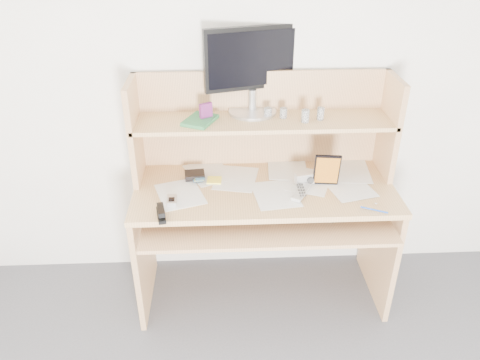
{
  "coord_description": "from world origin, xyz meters",
  "views": [
    {
      "loc": [
        -0.23,
        -0.67,
        2.04
      ],
      "look_at": [
        -0.13,
        1.43,
        0.83
      ],
      "focal_mm": 35.0,
      "sensor_mm": 36.0,
      "label": 1
    }
  ],
  "objects_px": {
    "desk": "(263,188)",
    "monitor": "(253,68)",
    "game_case": "(327,170)",
    "keyboard": "(297,208)",
    "tv_remote": "(301,192)"
  },
  "relations": [
    {
      "from": "game_case",
      "to": "tv_remote",
      "type": "bearing_deg",
      "value": -144.31
    },
    {
      "from": "monitor",
      "to": "game_case",
      "type": "bearing_deg",
      "value": -51.83
    },
    {
      "from": "keyboard",
      "to": "game_case",
      "type": "bearing_deg",
      "value": 41.81
    },
    {
      "from": "desk",
      "to": "game_case",
      "type": "bearing_deg",
      "value": -14.94
    },
    {
      "from": "tv_remote",
      "to": "monitor",
      "type": "xyz_separation_m",
      "value": [
        -0.24,
        0.36,
        0.56
      ]
    },
    {
      "from": "desk",
      "to": "monitor",
      "type": "height_order",
      "value": "monitor"
    },
    {
      "from": "tv_remote",
      "to": "desk",
      "type": "bearing_deg",
      "value": 167.16
    },
    {
      "from": "desk",
      "to": "keyboard",
      "type": "distance_m",
      "value": 0.24
    },
    {
      "from": "desk",
      "to": "tv_remote",
      "type": "distance_m",
      "value": 0.26
    },
    {
      "from": "desk",
      "to": "game_case",
      "type": "relative_size",
      "value": 7.34
    },
    {
      "from": "game_case",
      "to": "keyboard",
      "type": "bearing_deg",
      "value": -147.38
    },
    {
      "from": "desk",
      "to": "tv_remote",
      "type": "bearing_deg",
      "value": -41.96
    },
    {
      "from": "desk",
      "to": "keyboard",
      "type": "xyz_separation_m",
      "value": [
        0.17,
        -0.16,
        -0.03
      ]
    },
    {
      "from": "keyboard",
      "to": "monitor",
      "type": "bearing_deg",
      "value": 137.7
    },
    {
      "from": "keyboard",
      "to": "desk",
      "type": "bearing_deg",
      "value": 151.48
    }
  ]
}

